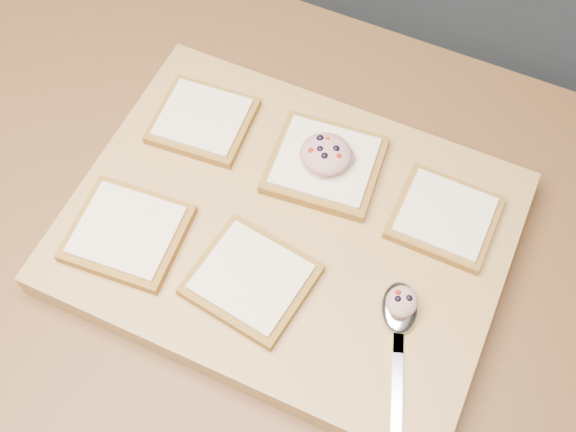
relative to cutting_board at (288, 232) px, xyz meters
name	(u,v)px	position (x,y,z in m)	size (l,w,h in m)	color
island_counter	(331,394)	(0.10, -0.03, -0.47)	(2.00, 0.80, 0.90)	slate
cutting_board	(288,232)	(0.00, 0.00, 0.00)	(0.50, 0.38, 0.04)	tan
bread_far_left	(203,120)	(-0.16, 0.09, 0.03)	(0.12, 0.12, 0.02)	#A3732A
bread_far_center	(325,164)	(0.01, 0.09, 0.03)	(0.14, 0.13, 0.02)	#A3732A
bread_far_right	(445,217)	(0.16, 0.08, 0.03)	(0.12, 0.11, 0.02)	#A3732A
bread_near_left	(127,233)	(-0.16, -0.09, 0.03)	(0.13, 0.12, 0.02)	#A3732A
bread_near_center	(251,279)	(-0.01, -0.08, 0.03)	(0.14, 0.13, 0.02)	#A3732A
tuna_salad_dollop	(326,154)	(0.01, 0.09, 0.05)	(0.06, 0.06, 0.03)	tan
spoon	(399,320)	(0.16, -0.06, 0.03)	(0.09, 0.20, 0.01)	silver
spoon_salad	(402,301)	(0.15, -0.05, 0.04)	(0.03, 0.04, 0.02)	tan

